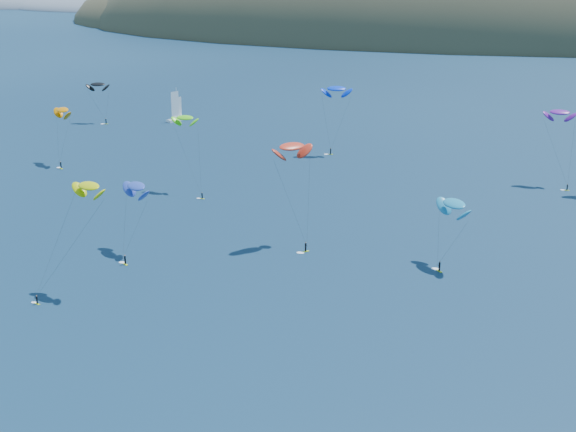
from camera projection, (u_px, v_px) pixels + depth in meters
The scene contains 12 objects.
island at pixel (488, 45), 603.05m from camera, with size 730.00×300.00×210.00m.
headland at pixel (42, 6), 885.87m from camera, with size 460.00×250.00×60.00m.
sailboat at pixel (177, 118), 291.75m from camera, with size 10.29×9.92×12.32m.
kitesurfer_1 at pixel (62, 110), 231.64m from camera, with size 9.25×11.85×18.00m.
kitesurfer_2 at pixel (89, 186), 143.98m from camera, with size 11.79×12.99×21.99m.
kitesurfer_3 at pixel (185, 118), 205.54m from camera, with size 11.26×10.28×20.80m.
kitesurfer_4 at pixel (337, 89), 240.74m from camera, with size 9.61×6.15×22.40m.
kitesurfer_5 at pixel (454, 204), 157.59m from camera, with size 9.33×10.57×15.26m.
kitesurfer_6 at pixel (560, 112), 210.63m from camera, with size 8.13×9.44×21.39m.
kitesurfer_9 at pixel (292, 147), 166.90m from camera, with size 9.73×10.93×23.63m.
kitesurfer_10 at pixel (136, 186), 165.23m from camera, with size 9.46×14.10×16.17m.
kitesurfer_12 at pixel (98, 84), 285.99m from camera, with size 8.92×6.16×15.87m.
Camera 1 is at (43.94, -68.43, 61.02)m, focal length 50.00 mm.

